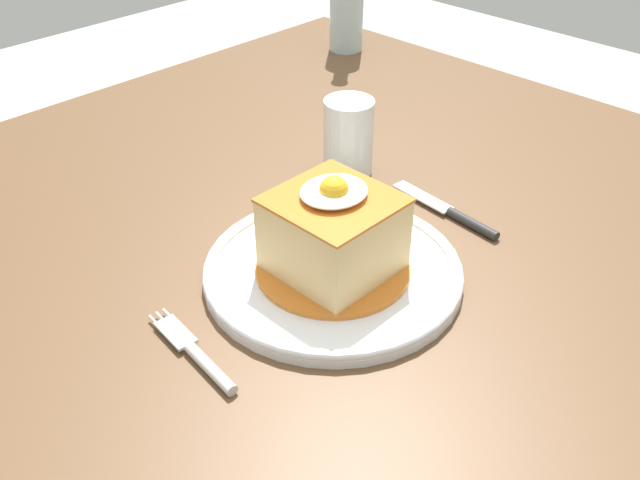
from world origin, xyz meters
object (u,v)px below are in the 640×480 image
(main_plate, at_px, (333,270))
(drinking_glass, at_px, (348,142))
(knife, at_px, (458,216))
(fork, at_px, (199,356))

(main_plate, xyz_separation_m, drinking_glass, (0.19, 0.15, 0.04))
(main_plate, height_order, drinking_glass, drinking_glass)
(main_plate, distance_m, drinking_glass, 0.24)
(knife, bearing_deg, drinking_glass, 91.43)
(fork, distance_m, drinking_glass, 0.40)
(fork, height_order, knife, same)
(main_plate, distance_m, fork, 0.19)
(fork, bearing_deg, main_plate, -0.37)
(drinking_glass, bearing_deg, fork, -158.30)
(main_plate, relative_size, knife, 1.74)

